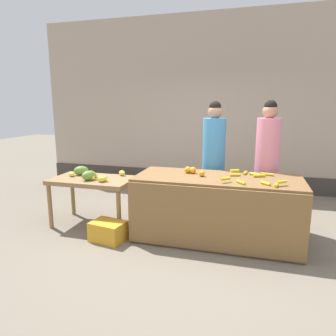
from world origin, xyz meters
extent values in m
plane|color=#756B5B|center=(0.00, 0.00, 0.00)|extent=(24.00, 24.00, 0.00)
cube|color=tan|center=(0.00, 2.64, 1.80)|extent=(7.67, 0.20, 3.60)
cube|color=#3F3833|center=(0.00, 2.53, 0.18)|extent=(7.67, 0.04, 0.36)
cube|color=brown|center=(0.42, 0.00, 0.43)|extent=(2.15, 0.86, 0.85)
cube|color=olive|center=(0.42, -0.45, 0.43)|extent=(2.15, 0.03, 0.79)
cube|color=olive|center=(-1.40, 0.00, 0.69)|extent=(1.19, 0.68, 0.06)
cylinder|color=olive|center=(-1.95, -0.29, 0.33)|extent=(0.06, 0.06, 0.66)
cylinder|color=olive|center=(-0.86, -0.29, 0.33)|extent=(0.06, 0.06, 0.66)
cylinder|color=olive|center=(-1.95, 0.29, 0.33)|extent=(0.06, 0.06, 0.66)
cylinder|color=olive|center=(-0.86, 0.29, 0.33)|extent=(0.06, 0.06, 0.66)
cylinder|color=gold|center=(0.64, 0.11, 0.87)|extent=(0.14, 0.08, 0.04)
cylinder|color=gold|center=(0.89, 0.22, 0.87)|extent=(0.14, 0.10, 0.04)
cylinder|color=gold|center=(0.95, 0.14, 0.87)|extent=(0.16, 0.09, 0.04)
cylinder|color=yellow|center=(0.77, 0.26, 0.87)|extent=(0.06, 0.14, 0.04)
cylinder|color=yellow|center=(0.73, -0.27, 0.87)|extent=(0.12, 0.14, 0.04)
cylinder|color=gold|center=(1.13, -0.30, 0.87)|extent=(0.05, 0.13, 0.04)
cylinder|color=gold|center=(1.05, 0.26, 0.87)|extent=(0.16, 0.08, 0.04)
cylinder|color=yellow|center=(1.01, -0.24, 0.87)|extent=(0.12, 0.12, 0.04)
cylinder|color=yellow|center=(1.19, -0.25, 0.90)|extent=(0.13, 0.11, 0.04)
cylinder|color=gold|center=(0.55, -0.27, 0.90)|extent=(0.12, 0.12, 0.04)
cylinder|color=yellow|center=(0.63, 0.23, 0.90)|extent=(0.12, 0.09, 0.04)
sphere|color=orange|center=(0.22, -0.03, 0.89)|extent=(0.08, 0.08, 0.08)
sphere|color=orange|center=(0.00, 0.13, 0.90)|extent=(0.09, 0.09, 0.09)
sphere|color=orange|center=(0.07, 0.12, 0.90)|extent=(0.09, 0.09, 0.09)
ellipsoid|color=yellow|center=(-1.35, -0.09, 0.76)|extent=(0.13, 0.13, 0.08)
ellipsoid|color=#D6D241|center=(-1.76, 0.02, 0.75)|extent=(0.12, 0.11, 0.07)
ellipsoid|color=#D3D33E|center=(-1.40, 0.05, 0.76)|extent=(0.13, 0.11, 0.08)
ellipsoid|color=yellow|center=(-1.17, -0.17, 0.76)|extent=(0.14, 0.13, 0.09)
ellipsoid|color=yellow|center=(-1.05, 0.27, 0.76)|extent=(0.14, 0.13, 0.08)
ellipsoid|color=#D3E049|center=(-1.13, -0.13, 0.76)|extent=(0.08, 0.10, 0.09)
ellipsoid|color=olive|center=(-1.67, 0.14, 0.79)|extent=(0.26, 0.24, 0.14)
ellipsoid|color=olive|center=(-1.39, -0.12, 0.79)|extent=(0.23, 0.26, 0.14)
cylinder|color=#33333D|center=(0.28, 0.68, 0.36)|extent=(0.29, 0.29, 0.71)
cylinder|color=#3F8CCC|center=(0.28, 0.68, 1.15)|extent=(0.34, 0.34, 0.87)
sphere|color=tan|center=(0.28, 0.68, 1.68)|extent=(0.21, 0.21, 0.21)
sphere|color=black|center=(0.28, 0.68, 1.74)|extent=(0.18, 0.18, 0.18)
cylinder|color=#33333D|center=(1.06, 0.67, 0.36)|extent=(0.29, 0.29, 0.72)
cylinder|color=pink|center=(1.06, 0.67, 1.15)|extent=(0.34, 0.34, 0.88)
sphere|color=tan|center=(1.06, 0.67, 1.69)|extent=(0.21, 0.21, 0.21)
sphere|color=black|center=(1.06, 0.67, 1.76)|extent=(0.18, 0.18, 0.18)
cube|color=gold|center=(-0.95, -0.46, 0.13)|extent=(0.49, 0.39, 0.26)
ellipsoid|color=tan|center=(-0.56, 0.83, 0.27)|extent=(0.39, 0.43, 0.54)
camera|label=1|loc=(0.84, -3.88, 1.77)|focal=32.47mm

